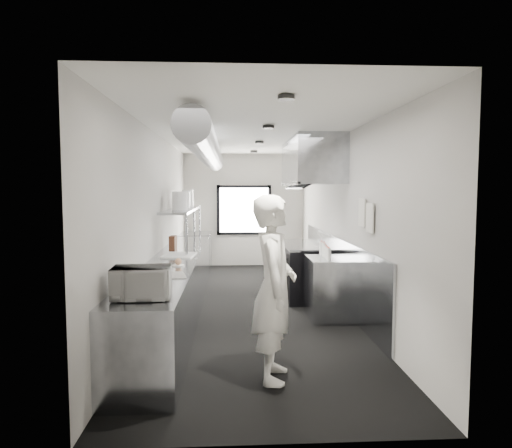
{
  "coord_description": "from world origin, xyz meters",
  "views": [
    {
      "loc": [
        -0.31,
        -7.22,
        1.92
      ],
      "look_at": [
        0.07,
        -0.2,
        1.37
      ],
      "focal_mm": 31.43,
      "sensor_mm": 36.0,
      "label": 1
    }
  ],
  "objects": [
    {
      "name": "exhaust_hood",
      "position": [
        1.1,
        0.7,
        2.39
      ],
      "size": [
        0.81,
        2.2,
        0.88
      ],
      "color": "gray",
      "rests_on": "ceiling"
    },
    {
      "name": "prep_counter",
      "position": [
        -1.15,
        -0.5,
        0.45
      ],
      "size": [
        0.7,
        6.0,
        0.9
      ],
      "primitive_type": "cube",
      "color": "gray",
      "rests_on": "floor"
    },
    {
      "name": "wall_cladding",
      "position": [
        1.48,
        0.3,
        0.55
      ],
      "size": [
        0.03,
        5.5,
        1.1
      ],
      "primitive_type": "cube",
      "color": "gray",
      "rests_on": "wall_right"
    },
    {
      "name": "far_work_table",
      "position": [
        -1.15,
        3.2,
        0.45
      ],
      "size": [
        0.7,
        1.2,
        0.9
      ],
      "primitive_type": "cube",
      "color": "gray",
      "rests_on": "floor"
    },
    {
      "name": "wall_left",
      "position": [
        -1.5,
        0.0,
        1.4
      ],
      "size": [
        0.02,
        8.0,
        2.8
      ],
      "primitive_type": "cube",
      "color": "beige",
      "rests_on": "floor"
    },
    {
      "name": "pass_shelf",
      "position": [
        -1.19,
        1.0,
        1.54
      ],
      "size": [
        0.45,
        3.0,
        0.68
      ],
      "color": "gray",
      "rests_on": "prep_counter"
    },
    {
      "name": "wall_front",
      "position": [
        0.0,
        -4.0,
        1.4
      ],
      "size": [
        3.0,
        0.02,
        2.8
      ],
      "primitive_type": "cube",
      "color": "beige",
      "rests_on": "floor"
    },
    {
      "name": "pastry",
      "position": [
        -1.02,
        -1.28,
        0.96
      ],
      "size": [
        0.09,
        0.09,
        0.09
      ],
      "primitive_type": "sphere",
      "color": "tan",
      "rests_on": "small_plate"
    },
    {
      "name": "ceiling",
      "position": [
        0.0,
        0.0,
        2.8
      ],
      "size": [
        3.0,
        8.0,
        0.01
      ],
      "primitive_type": "cube",
      "color": "white",
      "rests_on": "wall_back"
    },
    {
      "name": "small_plate",
      "position": [
        -1.02,
        -1.28,
        0.91
      ],
      "size": [
        0.22,
        0.22,
        0.01
      ],
      "primitive_type": "cylinder",
      "rotation": [
        0.0,
        0.0,
        -0.39
      ],
      "color": "white",
      "rests_on": "prep_counter"
    },
    {
      "name": "plate_stack_a",
      "position": [
        -1.17,
        0.35,
        1.73
      ],
      "size": [
        0.29,
        0.29,
        0.31
      ],
      "primitive_type": "cylinder",
      "rotation": [
        0.0,
        0.0,
        -0.1
      ],
      "color": "white",
      "rests_on": "pass_shelf"
    },
    {
      "name": "knife_block",
      "position": [
        -1.3,
        0.35,
        1.02
      ],
      "size": [
        0.11,
        0.22,
        0.23
      ],
      "primitive_type": "cube",
      "rotation": [
        0.0,
        0.0,
        -0.08
      ],
      "color": "#53301D",
      "rests_on": "prep_counter"
    },
    {
      "name": "deli_tub_b",
      "position": [
        -1.33,
        -2.3,
        0.95
      ],
      "size": [
        0.14,
        0.14,
        0.09
      ],
      "primitive_type": "cylinder",
      "rotation": [
        0.0,
        0.0,
        0.11
      ],
      "color": "beige",
      "rests_on": "prep_counter"
    },
    {
      "name": "notice_sheet_a",
      "position": [
        1.47,
        -1.2,
        1.6
      ],
      "size": [
        0.02,
        0.28,
        0.38
      ],
      "primitive_type": "cube",
      "color": "silver",
      "rests_on": "wall_right"
    },
    {
      "name": "deli_tub_a",
      "position": [
        -1.34,
        -2.8,
        0.95
      ],
      "size": [
        0.15,
        0.15,
        0.1
      ],
      "primitive_type": "cylinder",
      "rotation": [
        0.0,
        0.0,
        -0.1
      ],
      "color": "beige",
      "rests_on": "prep_counter"
    },
    {
      "name": "microwave",
      "position": [
        -1.16,
        -3.04,
        1.05
      ],
      "size": [
        0.52,
        0.41,
        0.3
      ],
      "primitive_type": "imported",
      "rotation": [
        0.0,
        0.0,
        0.07
      ],
      "color": "silver",
      "rests_on": "prep_counter"
    },
    {
      "name": "bottle_station",
      "position": [
        1.15,
        -0.7,
        0.45
      ],
      "size": [
        0.65,
        0.8,
        0.9
      ],
      "primitive_type": "cube",
      "color": "gray",
      "rests_on": "floor"
    },
    {
      "name": "plate_stack_d",
      "position": [
        -1.18,
        1.77,
        1.74
      ],
      "size": [
        0.26,
        0.26,
        0.34
      ],
      "primitive_type": "cylinder",
      "rotation": [
        0.0,
        0.0,
        0.2
      ],
      "color": "white",
      "rests_on": "pass_shelf"
    },
    {
      "name": "squeeze_bottle_d",
      "position": [
        1.09,
        -0.53,
        1.0
      ],
      "size": [
        0.08,
        0.08,
        0.2
      ],
      "primitive_type": "cylinder",
      "rotation": [
        0.0,
        0.0,
        0.27
      ],
      "color": "silver",
      "rests_on": "bottle_station"
    },
    {
      "name": "squeeze_bottle_b",
      "position": [
        1.08,
        -0.87,
        0.98
      ],
      "size": [
        0.06,
        0.06,
        0.17
      ],
      "primitive_type": "cylinder",
      "rotation": [
        0.0,
        0.0,
        0.03
      ],
      "color": "silver",
      "rests_on": "bottle_station"
    },
    {
      "name": "line_cook",
      "position": [
        0.11,
        -2.81,
        0.93
      ],
      "size": [
        0.53,
        0.73,
        1.86
      ],
      "primitive_type": "imported",
      "rotation": [
        0.0,
        0.0,
        1.45
      ],
      "color": "silver",
      "rests_on": "floor"
    },
    {
      "name": "squeeze_bottle_e",
      "position": [
        1.08,
        -0.39,
        1.0
      ],
      "size": [
        0.08,
        0.08,
        0.2
      ],
      "primitive_type": "cylinder",
      "rotation": [
        0.0,
        0.0,
        -0.17
      ],
      "color": "silver",
      "rests_on": "bottle_station"
    },
    {
      "name": "wall_back",
      "position": [
        0.0,
        4.0,
        1.4
      ],
      "size": [
        3.0,
        0.02,
        2.8
      ],
      "primitive_type": "cube",
      "color": "beige",
      "rests_on": "floor"
    },
    {
      "name": "hvac_duct",
      "position": [
        -0.7,
        0.4,
        2.55
      ],
      "size": [
        0.4,
        6.4,
        0.4
      ],
      "primitive_type": "cylinder",
      "rotation": [
        1.57,
        0.0,
        0.0
      ],
      "color": "gray",
      "rests_on": "ceiling"
    },
    {
      "name": "wall_right",
      "position": [
        1.5,
        0.0,
        1.4
      ],
      "size": [
        0.02,
        8.0,
        2.8
      ],
      "primitive_type": "cube",
      "color": "beige",
      "rests_on": "floor"
    },
    {
      "name": "cutting_board",
      "position": [
        -1.12,
        -0.36,
        0.91
      ],
      "size": [
        0.51,
        0.65,
        0.02
      ],
      "primitive_type": "cube",
      "rotation": [
        0.0,
        0.0,
        -0.08
      ],
      "color": "silver",
      "rests_on": "prep_counter"
    },
    {
      "name": "squeeze_bottle_a",
      "position": [
        1.07,
        -0.96,
        0.99
      ],
      "size": [
        0.08,
        0.08,
        0.18
      ],
      "primitive_type": "cylinder",
      "rotation": [
        0.0,
        0.0,
        -0.33
      ],
      "color": "silver",
      "rests_on": "bottle_station"
    },
    {
      "name": "squeeze_bottle_c",
      "position": [
        1.09,
        -0.67,
        0.99
      ],
      "size": [
        0.06,
        0.06,
        0.17
      ],
      "primitive_type": "cylinder",
      "rotation": [
        0.0,
        0.0,
        0.09
      ],
      "color": "silver",
      "rests_on": "bottle_station"
    },
    {
      "name": "notice_sheet_b",
      "position": [
        1.47,
        -1.55,
        1.55
      ],
      "size": [
        0.02,
        0.28,
        0.38
      ],
      "primitive_type": "cube",
      "color": "silver",
      "rests_on": "wall_right"
    },
    {
      "name": "floor",
      "position": [
        0.0,
        0.0,
        0.0
      ],
      "size": [
        3.0,
        8.0,
        0.01
      ],
      "primitive_type": "cube",
      "color": "black",
      "rests_on": "ground"
    },
    {
      "name": "newspaper",
      "position": [
        -1.04,
        -1.96,
        0.91
      ],
      "size": [
        0.42,
        0.49,
        0.01
      ],
      "primitive_type": "cube",
      "rotation": [
        0.0,
        0.0,
        0.2
      ],
      "color": "beige",
      "rests_on": "prep_counter"
    },
    {
      "name": "service_window",
      "position": [
        0.0,
        3.96,
        1.4
      ],
      "size": [
        1.36,
        0.05,
        1.25
      ],
      "color": "silver",
      "rests_on": "wall_back"
    },
    {
      "name": "range",
      "position": [
        1.04,
        0.7,
        0.47
      ],
      "size": [
        0.88,
        1.6,
        0.94
      ],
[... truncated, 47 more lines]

